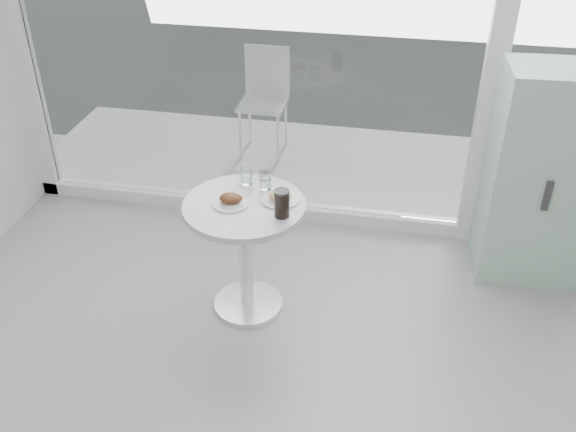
% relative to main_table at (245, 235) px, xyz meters
% --- Properties ---
extents(main_table, '(0.72, 0.72, 0.77)m').
position_rel_main_table_xyz_m(main_table, '(0.00, 0.00, 0.00)').
color(main_table, white).
rests_on(main_table, ground).
extents(patio_deck, '(5.60, 1.60, 0.05)m').
position_rel_main_table_xyz_m(patio_deck, '(0.50, 1.90, -0.53)').
color(patio_deck, silver).
rests_on(patio_deck, ground).
extents(mint_cabinet, '(0.69, 0.49, 1.45)m').
position_rel_main_table_xyz_m(mint_cabinet, '(1.76, 0.75, 0.17)').
color(mint_cabinet, '#98C2AC').
rests_on(mint_cabinet, ground).
extents(patio_chair, '(0.40, 0.40, 0.92)m').
position_rel_main_table_xyz_m(patio_chair, '(-0.36, 2.12, 0.02)').
color(patio_chair, white).
rests_on(patio_chair, patio_deck).
extents(plate_fritter, '(0.21, 0.21, 0.07)m').
position_rel_main_table_xyz_m(plate_fritter, '(-0.07, -0.02, 0.25)').
color(plate_fritter, silver).
rests_on(plate_fritter, main_table).
extents(plate_donut, '(0.22, 0.22, 0.05)m').
position_rel_main_table_xyz_m(plate_donut, '(0.20, 0.08, 0.24)').
color(plate_donut, silver).
rests_on(plate_donut, main_table).
extents(water_tumbler_a, '(0.07, 0.07, 0.12)m').
position_rel_main_table_xyz_m(water_tumbler_a, '(-0.04, 0.23, 0.27)').
color(water_tumbler_a, white).
rests_on(water_tumbler_a, main_table).
extents(water_tumbler_b, '(0.07, 0.07, 0.12)m').
position_rel_main_table_xyz_m(water_tumbler_b, '(0.08, 0.19, 0.27)').
color(water_tumbler_b, white).
rests_on(water_tumbler_b, main_table).
extents(cola_glass, '(0.09, 0.09, 0.17)m').
position_rel_main_table_xyz_m(cola_glass, '(0.24, -0.08, 0.30)').
color(cola_glass, white).
rests_on(cola_glass, main_table).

